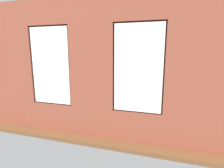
# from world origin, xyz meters

# --- Properties ---
(ground_plane) EXTENTS (6.90, 5.52, 0.10)m
(ground_plane) POSITION_xyz_m (0.00, 0.00, -0.05)
(ground_plane) COLOR brown
(brick_wall_with_windows) EXTENTS (6.30, 0.30, 3.24)m
(brick_wall_with_windows) POSITION_xyz_m (-0.00, 2.38, 1.60)
(brick_wall_with_windows) COLOR brown
(brick_wall_with_windows) RESTS_ON ground_plane
(white_wall_right) EXTENTS (0.10, 4.52, 3.24)m
(white_wall_right) POSITION_xyz_m (3.10, 0.20, 1.62)
(white_wall_right) COLOR white
(white_wall_right) RESTS_ON ground_plane
(couch_by_window) EXTENTS (1.89, 0.87, 0.80)m
(couch_by_window) POSITION_xyz_m (0.72, 1.73, 0.33)
(couch_by_window) COLOR black
(couch_by_window) RESTS_ON ground_plane
(couch_left) EXTENTS (1.03, 2.14, 0.80)m
(couch_left) POSITION_xyz_m (-2.45, 0.49, 0.33)
(couch_left) COLOR black
(couch_left) RESTS_ON ground_plane
(coffee_table) EXTENTS (1.57, 0.83, 0.42)m
(coffee_table) POSITION_xyz_m (0.35, -0.15, 0.38)
(coffee_table) COLOR tan
(coffee_table) RESTS_ON ground_plane
(cup_ceramic) EXTENTS (0.09, 0.09, 0.11)m
(cup_ceramic) POSITION_xyz_m (0.82, -0.02, 0.48)
(cup_ceramic) COLOR #B23D38
(cup_ceramic) RESTS_ON coffee_table
(candle_jar) EXTENTS (0.08, 0.08, 0.13)m
(candle_jar) POSITION_xyz_m (0.24, -0.02, 0.49)
(candle_jar) COLOR #B7333D
(candle_jar) RESTS_ON coffee_table
(remote_silver) EXTENTS (0.17, 0.06, 0.02)m
(remote_silver) POSITION_xyz_m (-0.08, -0.29, 0.43)
(remote_silver) COLOR #B2B2B7
(remote_silver) RESTS_ON coffee_table
(remote_gray) EXTENTS (0.17, 0.06, 0.02)m
(remote_gray) POSITION_xyz_m (0.55, -0.25, 0.43)
(remote_gray) COLOR #59595B
(remote_gray) RESTS_ON coffee_table
(media_console) EXTENTS (1.27, 0.42, 0.50)m
(media_console) POSITION_xyz_m (2.80, -0.53, 0.25)
(media_console) COLOR black
(media_console) RESTS_ON ground_plane
(tv_flatscreen) EXTENTS (0.92, 0.20, 0.64)m
(tv_flatscreen) POSITION_xyz_m (2.80, -0.53, 0.82)
(tv_flatscreen) COLOR black
(tv_flatscreen) RESTS_ON media_console
(papasan_chair) EXTENTS (1.08, 1.08, 0.68)m
(papasan_chair) POSITION_xyz_m (0.77, -1.47, 0.44)
(papasan_chair) COLOR olive
(papasan_chair) RESTS_ON ground_plane
(potted_plant_foreground_right) EXTENTS (0.95, 0.84, 1.44)m
(potted_plant_foreground_right) POSITION_xyz_m (2.49, -1.71, 0.70)
(potted_plant_foreground_right) COLOR gray
(potted_plant_foreground_right) RESTS_ON ground_plane
(potted_plant_beside_window_right) EXTENTS (0.89, 0.96, 1.16)m
(potted_plant_beside_window_right) POSITION_xyz_m (2.11, 1.84, 0.51)
(potted_plant_beside_window_right) COLOR #9E5638
(potted_plant_beside_window_right) RESTS_ON ground_plane
(potted_plant_between_couches) EXTENTS (0.80, 0.80, 1.02)m
(potted_plant_between_couches) POSITION_xyz_m (-0.67, 1.68, 0.67)
(potted_plant_between_couches) COLOR #47423D
(potted_plant_between_couches) RESTS_ON ground_plane
(potted_plant_mid_room_small) EXTENTS (0.26, 0.26, 0.52)m
(potted_plant_mid_room_small) POSITION_xyz_m (-0.66, -0.62, 0.34)
(potted_plant_mid_room_small) COLOR brown
(potted_plant_mid_room_small) RESTS_ON ground_plane
(potted_plant_near_tv) EXTENTS (0.61, 0.61, 0.86)m
(potted_plant_near_tv) POSITION_xyz_m (2.25, 0.56, 0.55)
(potted_plant_near_tv) COLOR #9E5638
(potted_plant_near_tv) RESTS_ON ground_plane
(potted_plant_corner_far_left) EXTENTS (0.51, 0.51, 0.85)m
(potted_plant_corner_far_left) POSITION_xyz_m (-2.60, 1.83, 0.52)
(potted_plant_corner_far_left) COLOR brown
(potted_plant_corner_far_left) RESTS_ON ground_plane
(potted_plant_by_left_couch) EXTENTS (0.46, 0.46, 0.65)m
(potted_plant_by_left_couch) POSITION_xyz_m (-2.05, -1.01, 0.44)
(potted_plant_by_left_couch) COLOR beige
(potted_plant_by_left_couch) RESTS_ON ground_plane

